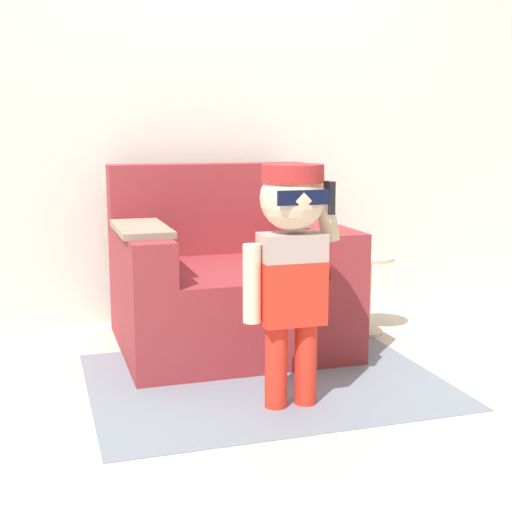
# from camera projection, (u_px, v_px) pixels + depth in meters

# --- Properties ---
(ground_plane) EXTENTS (10.00, 10.00, 0.00)m
(ground_plane) POSITION_uv_depth(u_px,v_px,m) (266.00, 344.00, 3.79)
(ground_plane) COLOR beige
(wall_back) EXTENTS (10.00, 0.05, 2.60)m
(wall_back) POSITION_uv_depth(u_px,v_px,m) (230.00, 99.00, 4.22)
(wall_back) COLOR silver
(wall_back) RESTS_ON ground_plane
(armchair) EXTENTS (1.14, 1.02, 0.94)m
(armchair) POSITION_uv_depth(u_px,v_px,m) (225.00, 283.00, 3.76)
(armchair) COLOR maroon
(armchair) RESTS_ON ground_plane
(person_child) EXTENTS (0.41, 0.30, 0.99)m
(person_child) POSITION_uv_depth(u_px,v_px,m) (291.00, 248.00, 2.83)
(person_child) COLOR red
(person_child) RESTS_ON ground_plane
(side_table) EXTENTS (0.30, 0.30, 0.44)m
(side_table) POSITION_uv_depth(u_px,v_px,m) (367.00, 287.00, 3.94)
(side_table) COLOR beige
(side_table) RESTS_ON ground_plane
(rug) EXTENTS (1.56, 1.23, 0.01)m
(rug) POSITION_uv_depth(u_px,v_px,m) (264.00, 380.00, 3.23)
(rug) COLOR gray
(rug) RESTS_ON ground_plane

